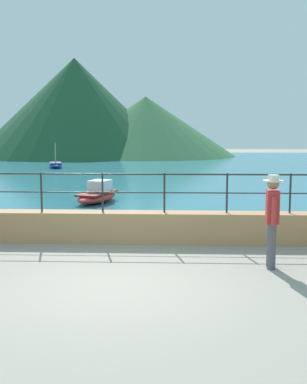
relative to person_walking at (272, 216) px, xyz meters
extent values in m
plane|color=gray|center=(-2.74, -1.19, -0.98)|extent=(120.00, 120.00, 0.00)
cube|color=tan|center=(-2.74, 2.01, -0.63)|extent=(20.00, 0.56, 0.70)
cylinder|color=#282623|center=(-4.86, 2.01, 0.17)|extent=(0.04, 0.04, 0.90)
cylinder|color=#282623|center=(-3.45, 2.01, 0.17)|extent=(0.04, 0.04, 0.90)
cylinder|color=#282623|center=(-2.03, 2.01, 0.17)|extent=(0.04, 0.04, 0.90)
cylinder|color=#282623|center=(-0.62, 2.01, 0.17)|extent=(0.04, 0.04, 0.90)
cylinder|color=#282623|center=(0.80, 2.01, 0.17)|extent=(0.04, 0.04, 0.90)
cylinder|color=#282623|center=(-2.74, 2.01, 0.59)|extent=(18.40, 0.04, 0.04)
cylinder|color=#282623|center=(-2.74, 2.01, 0.17)|extent=(18.40, 0.03, 0.03)
cube|color=teal|center=(-2.74, 24.65, -0.95)|extent=(64.00, 44.32, 0.06)
cone|color=#1E4C2D|center=(-11.64, 38.84, 3.84)|extent=(20.07, 20.07, 9.64)
cone|color=#33663D|center=(-4.67, 39.16, 1.99)|extent=(17.97, 17.97, 5.93)
cylinder|color=#4C4C56|center=(-0.01, -0.09, -0.55)|extent=(0.15, 0.15, 0.86)
cylinder|color=#4C4C56|center=(0.01, 0.09, -0.55)|extent=(0.15, 0.15, 0.86)
cube|color=#B22D2D|center=(0.00, 0.00, 0.18)|extent=(0.25, 0.38, 0.60)
cylinder|color=#B22D2D|center=(-0.02, -0.24, 0.14)|extent=(0.09, 0.09, 0.52)
cylinder|color=#B22D2D|center=(0.02, 0.24, 0.14)|extent=(0.09, 0.09, 0.52)
sphere|color=#9E7051|center=(0.00, 0.00, 0.61)|extent=(0.22, 0.22, 0.22)
cylinder|color=beige|center=(0.00, 0.00, 0.66)|extent=(0.38, 0.38, 0.02)
cylinder|color=beige|center=(0.00, 0.00, 0.72)|extent=(0.20, 0.20, 0.10)
ellipsoid|color=red|center=(-4.50, 7.66, -0.74)|extent=(1.53, 2.46, 0.36)
cube|color=maroon|center=(-4.50, 7.66, -0.59)|extent=(1.27, 1.98, 0.06)
cube|color=silver|center=(-4.43, 7.90, -0.36)|extent=(0.83, 0.95, 0.40)
ellipsoid|color=#2D4C9E|center=(-9.87, 23.36, -0.74)|extent=(1.52, 2.46, 0.36)
cube|color=navy|center=(-9.87, 23.36, -0.59)|extent=(1.26, 1.98, 0.06)
cylinder|color=#B2A899|center=(-9.84, 23.26, 0.10)|extent=(0.06, 0.06, 1.32)
camera|label=1|loc=(-1.81, -8.78, 1.57)|focal=44.79mm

